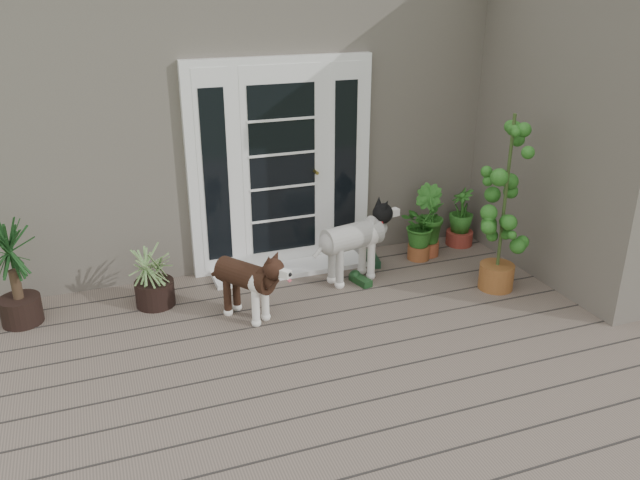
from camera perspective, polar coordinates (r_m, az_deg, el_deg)
name	(u,v)px	position (r m, az deg, el deg)	size (l,w,h in m)	color
deck	(391,374)	(5.20, 6.36, -11.75)	(6.20, 4.60, 0.12)	#6B5B4C
house_main	(248,96)	(8.43, -6.40, 12.55)	(7.40, 4.00, 3.10)	#665E54
house_wing	(611,130)	(7.10, 24.41, 8.87)	(1.60, 2.40, 3.10)	#665E54
door_unit	(281,166)	(6.53, -3.45, 6.57)	(1.90, 0.14, 2.15)	white
door_step	(289,268)	(6.72, -2.74, -2.52)	(1.60, 0.40, 0.05)	white
brindle_dog	(246,287)	(5.73, -6.60, -4.15)	(0.31, 0.73, 0.61)	#392015
white_dog	(352,248)	(6.38, 2.88, -0.75)	(0.36, 0.83, 0.69)	silver
spider_plant	(153,273)	(6.10, -14.60, -2.89)	(0.60, 0.60, 0.64)	#809F62
yucca	(14,273)	(6.12, -25.53, -2.68)	(0.67, 0.67, 0.96)	black
herb_a	(420,235)	(6.97, 8.83, 0.47)	(0.44, 0.44, 0.56)	#205919
herb_b	(428,230)	(7.09, 9.53, 0.86)	(0.38, 0.38, 0.57)	#1F4C15
herb_c	(460,223)	(7.45, 12.36, 1.50)	(0.34, 0.34, 0.52)	#164D18
sapling	(505,202)	(6.25, 16.08, 3.24)	(0.53, 0.53, 1.79)	#1B601C
clog_left	(361,279)	(6.43, 3.62, -3.51)	(0.14, 0.30, 0.09)	#153517
clog_right	(372,259)	(6.88, 4.66, -1.69)	(0.16, 0.34, 0.10)	black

